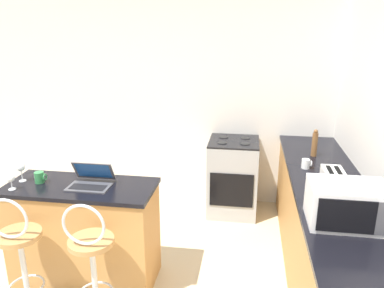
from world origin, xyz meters
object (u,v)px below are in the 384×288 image
at_px(stove_range, 233,177).
at_px(mug_green, 40,177).
at_px(wine_glass_short, 21,168).
at_px(laptop, 91,180).
at_px(pepper_mill, 315,143).
at_px(toaster, 333,181).
at_px(wine_glass_tall, 11,179).
at_px(bar_stool_near, 21,259).
at_px(bar_stool_far, 92,266).
at_px(microwave, 347,204).
at_px(mug_white, 306,164).

distance_m(stove_range, mug_green, 2.27).
xyz_separation_m(stove_range, wine_glass_short, (-1.78, -1.51, 0.58)).
bearing_deg(laptop, pepper_mill, 28.38).
bearing_deg(mug_green, toaster, 4.28).
height_order(laptop, wine_glass_short, laptop).
bearing_deg(wine_glass_tall, bar_stool_near, -55.76).
height_order(laptop, mug_green, laptop).
distance_m(laptop, pepper_mill, 2.27).
bearing_deg(pepper_mill, bar_stool_far, -138.44).
xyz_separation_m(bar_stool_near, stove_range, (1.53, 2.03, -0.04)).
xyz_separation_m(microwave, stove_range, (-0.84, 1.85, -0.60)).
xyz_separation_m(bar_stool_far, stove_range, (0.95, 2.03, -0.04)).
distance_m(laptop, wine_glass_short, 0.64).
xyz_separation_m(stove_range, mug_white, (0.72, -0.81, 0.51)).
relative_size(bar_stool_far, mug_white, 11.16).
height_order(bar_stool_near, mug_white, bar_stool_near).
relative_size(stove_range, wine_glass_short, 5.67).
height_order(mug_white, wine_glass_tall, wine_glass_tall).
distance_m(laptop, mug_white, 1.99).
distance_m(toaster, mug_white, 0.54).
xyz_separation_m(wine_glass_tall, pepper_mill, (2.61, 1.26, 0.05)).
bearing_deg(bar_stool_near, microwave, 4.16).
relative_size(laptop, toaster, 1.23).
bearing_deg(microwave, mug_white, 96.81).
xyz_separation_m(bar_stool_near, wine_glass_tall, (-0.23, 0.34, 0.51)).
distance_m(toaster, wine_glass_tall, 2.65).
distance_m(laptop, mug_green, 0.46).
height_order(mug_green, pepper_mill, pepper_mill).
xyz_separation_m(bar_stool_near, toaster, (2.39, 0.69, 0.52)).
bearing_deg(wine_glass_tall, microwave, -3.60).
height_order(laptop, wine_glass_tall, laptop).
relative_size(bar_stool_far, pepper_mill, 3.65).
bearing_deg(stove_range, mug_white, -48.38).
bearing_deg(microwave, bar_stool_near, -175.84).
xyz_separation_m(bar_stool_far, toaster, (1.81, 0.69, 0.52)).
height_order(bar_stool_near, stove_range, bar_stool_near).
xyz_separation_m(wine_glass_short, wine_glass_tall, (0.02, -0.18, -0.03)).
bearing_deg(bar_stool_far, stove_range, 64.79).
height_order(bar_stool_far, pepper_mill, pepper_mill).
height_order(laptop, toaster, same).
bearing_deg(bar_stool_far, wine_glass_tall, 157.41).
distance_m(laptop, toaster, 2.01).
bearing_deg(pepper_mill, toaster, -89.48).
distance_m(microwave, wine_glass_short, 2.65).
height_order(wine_glass_short, pepper_mill, pepper_mill).
bearing_deg(bar_stool_far, pepper_mill, 41.56).
height_order(toaster, wine_glass_tall, toaster).
bearing_deg(laptop, microwave, -9.88).
relative_size(mug_green, pepper_mill, 0.34).
relative_size(laptop, mug_green, 3.59).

